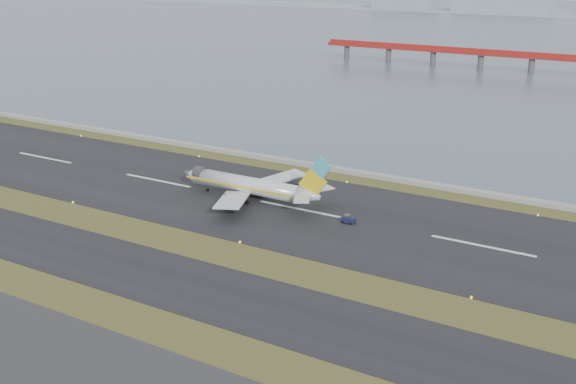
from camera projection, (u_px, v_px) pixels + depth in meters
ground at (216, 257)px, 131.27m from camera, size 1000.00×1000.00×0.00m
taxiway_strip at (174, 281)px, 121.51m from camera, size 1000.00×18.00×0.10m
runway_strip at (300, 209)px, 155.61m from camera, size 1000.00×45.00×0.10m
seawall at (360, 173)px, 179.83m from camera, size 1000.00×2.50×1.00m
airliner at (252, 186)px, 160.06m from camera, size 38.52×32.89×12.80m
pushback_tug at (348, 219)px, 147.37m from camera, size 2.84×1.75×1.78m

